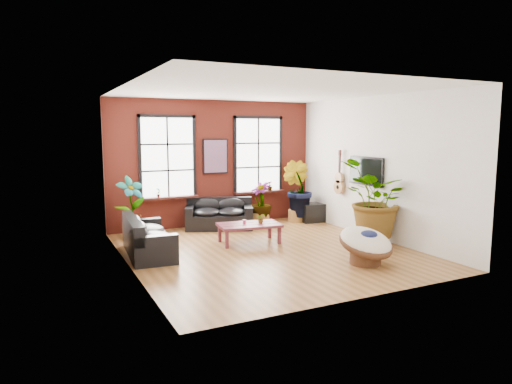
% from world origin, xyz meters
% --- Properties ---
extents(room, '(6.04, 6.54, 3.54)m').
position_xyz_m(room, '(0.00, 0.15, 1.75)').
color(room, brown).
rests_on(room, ground).
extents(sofa_back, '(1.99, 1.48, 0.82)m').
position_xyz_m(sofa_back, '(-0.08, 2.73, 0.37)').
color(sofa_back, black).
rests_on(sofa_back, ground).
extents(sofa_left, '(1.01, 2.12, 0.82)m').
position_xyz_m(sofa_left, '(-2.50, 0.87, 0.37)').
color(sofa_left, black).
rests_on(sofa_left, ground).
extents(coffee_table, '(1.54, 1.00, 0.56)m').
position_xyz_m(coffee_table, '(-0.06, 0.84, 0.41)').
color(coffee_table, '#561F2A').
rests_on(coffee_table, ground).
extents(papasan_chair, '(1.21, 1.23, 0.81)m').
position_xyz_m(papasan_chair, '(1.29, -1.76, 0.41)').
color(papasan_chair, '#52311D').
rests_on(papasan_chair, ground).
extents(poster, '(0.74, 0.06, 0.98)m').
position_xyz_m(poster, '(0.00, 3.18, 1.95)').
color(poster, black).
rests_on(poster, room).
extents(tv_wall_unit, '(0.13, 1.86, 1.20)m').
position_xyz_m(tv_wall_unit, '(2.93, 0.60, 1.54)').
color(tv_wall_unit, black).
rests_on(tv_wall_unit, room).
extents(media_box, '(0.70, 0.61, 0.54)m').
position_xyz_m(media_box, '(2.70, 2.38, 0.27)').
color(media_box, black).
rests_on(media_box, ground).
extents(pot_back_left, '(0.61, 0.61, 0.39)m').
position_xyz_m(pot_back_left, '(-2.42, 2.65, 0.20)').
color(pot_back_left, '#A37335').
rests_on(pot_back_left, ground).
extents(pot_back_right, '(0.55, 0.55, 0.35)m').
position_xyz_m(pot_back_right, '(2.31, 2.60, 0.18)').
color(pot_back_right, '#A37335').
rests_on(pot_back_right, ground).
extents(pot_right_wall, '(0.67, 0.67, 0.41)m').
position_xyz_m(pot_right_wall, '(2.53, -0.63, 0.20)').
color(pot_right_wall, '#A37335').
rests_on(pot_right_wall, ground).
extents(pot_mid, '(0.66, 0.66, 0.38)m').
position_xyz_m(pot_mid, '(1.08, 2.54, 0.19)').
color(pot_mid, '#A37335').
rests_on(pot_mid, ground).
extents(floor_plant_back_left, '(0.87, 0.72, 1.40)m').
position_xyz_m(floor_plant_back_left, '(-2.45, 2.64, 0.85)').
color(floor_plant_back_left, '#174612').
rests_on(floor_plant_back_left, ground).
extents(floor_plant_back_right, '(1.04, 1.13, 1.64)m').
position_xyz_m(floor_plant_back_right, '(2.34, 2.63, 0.97)').
color(floor_plant_back_right, '#174612').
rests_on(floor_plant_back_right, ground).
extents(floor_plant_right_wall, '(2.16, 2.10, 1.83)m').
position_xyz_m(floor_plant_right_wall, '(2.51, -0.61, 1.08)').
color(floor_plant_right_wall, '#174612').
rests_on(floor_plant_right_wall, ground).
extents(floor_plant_mid, '(0.77, 0.77, 1.09)m').
position_xyz_m(floor_plant_mid, '(1.09, 2.53, 0.69)').
color(floor_plant_mid, '#174612').
rests_on(floor_plant_mid, ground).
extents(table_plant, '(0.23, 0.20, 0.24)m').
position_xyz_m(table_plant, '(0.21, 0.77, 0.58)').
color(table_plant, '#174612').
rests_on(table_plant, coffee_table).
extents(sill_plant_left, '(0.17, 0.17, 0.27)m').
position_xyz_m(sill_plant_left, '(-1.65, 3.13, 1.04)').
color(sill_plant_left, '#174612').
rests_on(sill_plant_left, room).
extents(sill_plant_right, '(0.19, 0.19, 0.27)m').
position_xyz_m(sill_plant_right, '(1.70, 3.13, 1.04)').
color(sill_plant_right, '#174612').
rests_on(sill_plant_right, room).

